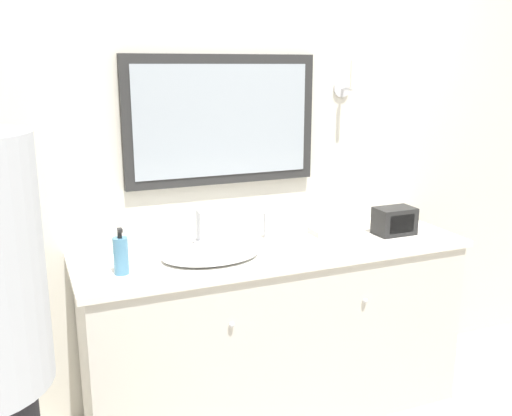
{
  "coord_description": "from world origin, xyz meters",
  "views": [
    {
      "loc": [
        -1.07,
        -2.03,
        1.71
      ],
      "look_at": [
        -0.1,
        0.32,
        1.07
      ],
      "focal_mm": 40.0,
      "sensor_mm": 36.0,
      "label": 1
    }
  ],
  "objects_px": {
    "sink_basin": "(210,253)",
    "picture_frame": "(273,225)",
    "appliance_box": "(395,221)",
    "soap_bottle": "(121,255)"
  },
  "relations": [
    {
      "from": "sink_basin",
      "to": "picture_frame",
      "type": "relative_size",
      "value": 3.39
    },
    {
      "from": "sink_basin",
      "to": "picture_frame",
      "type": "bearing_deg",
      "value": 23.16
    },
    {
      "from": "appliance_box",
      "to": "picture_frame",
      "type": "distance_m",
      "value": 0.62
    },
    {
      "from": "soap_bottle",
      "to": "picture_frame",
      "type": "relative_size",
      "value": 1.51
    },
    {
      "from": "soap_bottle",
      "to": "picture_frame",
      "type": "height_order",
      "value": "soap_bottle"
    },
    {
      "from": "soap_bottle",
      "to": "sink_basin",
      "type": "bearing_deg",
      "value": 8.66
    },
    {
      "from": "picture_frame",
      "to": "appliance_box",
      "type": "bearing_deg",
      "value": -16.72
    },
    {
      "from": "sink_basin",
      "to": "appliance_box",
      "type": "xyz_separation_m",
      "value": [
        0.98,
        -0.02,
        0.05
      ]
    },
    {
      "from": "sink_basin",
      "to": "soap_bottle",
      "type": "distance_m",
      "value": 0.41
    },
    {
      "from": "appliance_box",
      "to": "picture_frame",
      "type": "xyz_separation_m",
      "value": [
        -0.6,
        0.18,
        -0.0
      ]
    }
  ]
}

